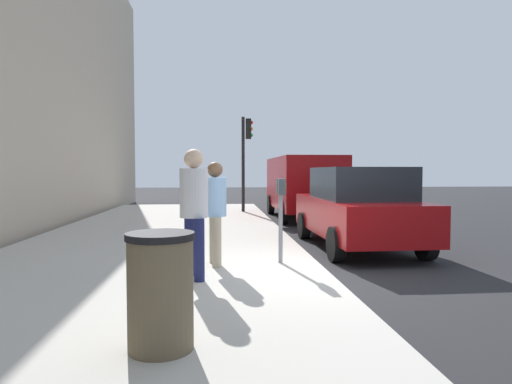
{
  "coord_description": "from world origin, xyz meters",
  "views": [
    {
      "loc": [
        -6.76,
        1.69,
        1.68
      ],
      "look_at": [
        0.54,
        1.05,
        1.34
      ],
      "focal_mm": 31.02,
      "sensor_mm": 36.0,
      "label": 1
    }
  ],
  "objects_px": {
    "parking_meter": "(281,202)",
    "trash_bin": "(161,291)",
    "pedestrian_at_meter": "(215,205)",
    "pedestrian_bystander": "(194,201)",
    "traffic_signal": "(246,148)",
    "parked_sedan_near": "(358,208)",
    "parked_van_far": "(303,183)"
  },
  "relations": [
    {
      "from": "parked_sedan_near",
      "to": "parked_van_far",
      "type": "relative_size",
      "value": 0.85
    },
    {
      "from": "parking_meter",
      "to": "pedestrian_at_meter",
      "type": "bearing_deg",
      "value": 93.65
    },
    {
      "from": "parking_meter",
      "to": "pedestrian_bystander",
      "type": "bearing_deg",
      "value": 124.76
    },
    {
      "from": "pedestrian_at_meter",
      "to": "traffic_signal",
      "type": "xyz_separation_m",
      "value": [
        9.61,
        -1.12,
        1.44
      ]
    },
    {
      "from": "pedestrian_bystander",
      "to": "pedestrian_at_meter",
      "type": "bearing_deg",
      "value": 48.89
    },
    {
      "from": "traffic_signal",
      "to": "parked_sedan_near",
      "type": "bearing_deg",
      "value": -165.23
    },
    {
      "from": "pedestrian_at_meter",
      "to": "parked_sedan_near",
      "type": "xyz_separation_m",
      "value": [
        2.15,
        -3.08,
        -0.24
      ]
    },
    {
      "from": "parking_meter",
      "to": "traffic_signal",
      "type": "distance_m",
      "value": 9.64
    },
    {
      "from": "parking_meter",
      "to": "parked_van_far",
      "type": "height_order",
      "value": "parked_van_far"
    },
    {
      "from": "traffic_signal",
      "to": "pedestrian_at_meter",
      "type": "bearing_deg",
      "value": 173.38
    },
    {
      "from": "traffic_signal",
      "to": "pedestrian_bystander",
      "type": "bearing_deg",
      "value": 172.35
    },
    {
      "from": "pedestrian_at_meter",
      "to": "pedestrian_bystander",
      "type": "distance_m",
      "value": 0.95
    },
    {
      "from": "pedestrian_bystander",
      "to": "trash_bin",
      "type": "relative_size",
      "value": 1.83
    },
    {
      "from": "parking_meter",
      "to": "pedestrian_bystander",
      "type": "xyz_separation_m",
      "value": [
        -0.96,
        1.38,
        0.09
      ]
    },
    {
      "from": "trash_bin",
      "to": "traffic_signal",
      "type": "bearing_deg",
      "value": -6.85
    },
    {
      "from": "parking_meter",
      "to": "pedestrian_bystander",
      "type": "distance_m",
      "value": 1.69
    },
    {
      "from": "traffic_signal",
      "to": "trash_bin",
      "type": "relative_size",
      "value": 3.56
    },
    {
      "from": "pedestrian_bystander",
      "to": "trash_bin",
      "type": "bearing_deg",
      "value": -116.3
    },
    {
      "from": "traffic_signal",
      "to": "trash_bin",
      "type": "distance_m",
      "value": 13.26
    },
    {
      "from": "parking_meter",
      "to": "trash_bin",
      "type": "relative_size",
      "value": 1.4
    },
    {
      "from": "parking_meter",
      "to": "pedestrian_bystander",
      "type": "height_order",
      "value": "pedestrian_bystander"
    },
    {
      "from": "pedestrian_bystander",
      "to": "parked_van_far",
      "type": "xyz_separation_m",
      "value": [
        9.29,
        -3.38,
        0.0
      ]
    },
    {
      "from": "pedestrian_at_meter",
      "to": "trash_bin",
      "type": "height_order",
      "value": "pedestrian_at_meter"
    },
    {
      "from": "pedestrian_at_meter",
      "to": "parked_sedan_near",
      "type": "distance_m",
      "value": 3.77
    },
    {
      "from": "traffic_signal",
      "to": "trash_bin",
      "type": "bearing_deg",
      "value": 173.15
    },
    {
      "from": "parked_sedan_near",
      "to": "pedestrian_bystander",
      "type": "bearing_deg",
      "value": 132.01
    },
    {
      "from": "parked_van_far",
      "to": "traffic_signal",
      "type": "xyz_separation_m",
      "value": [
        1.21,
        1.97,
        1.32
      ]
    },
    {
      "from": "parked_sedan_near",
      "to": "traffic_signal",
      "type": "relative_size",
      "value": 1.23
    },
    {
      "from": "parked_sedan_near",
      "to": "traffic_signal",
      "type": "bearing_deg",
      "value": 14.77
    },
    {
      "from": "parked_sedan_near",
      "to": "parked_van_far",
      "type": "xyz_separation_m",
      "value": [
        6.25,
        0.0,
        0.36
      ]
    },
    {
      "from": "parking_meter",
      "to": "pedestrian_at_meter",
      "type": "height_order",
      "value": "pedestrian_at_meter"
    },
    {
      "from": "pedestrian_at_meter",
      "to": "traffic_signal",
      "type": "height_order",
      "value": "traffic_signal"
    }
  ]
}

